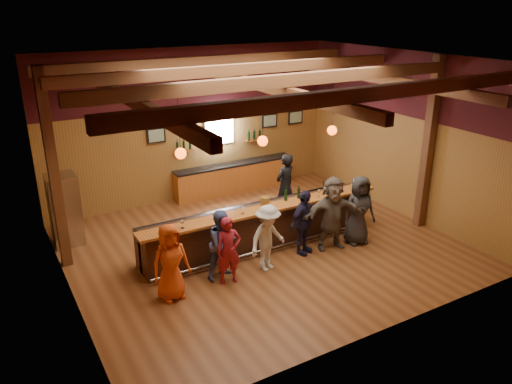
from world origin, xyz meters
TOP-DOWN VIEW (x-y plane):
  - room at (0.00, 0.06)m, footprint 9.04×9.00m
  - bar_counter at (0.02, 0.15)m, footprint 6.30×1.07m
  - back_bar_cabinet at (1.20, 3.72)m, footprint 4.00×0.52m
  - window at (0.80, 3.95)m, footprint 0.95×0.09m
  - framed_pictures at (1.67, 3.94)m, footprint 5.35×0.05m
  - wine_shelves at (0.80, 3.88)m, footprint 3.00×0.18m
  - pendant_lights at (0.00, 0.00)m, footprint 4.24×0.24m
  - stainless_fridge at (-4.10, 2.60)m, footprint 0.70×0.70m
  - customer_orange at (-2.74, -1.03)m, footprint 0.84×0.58m
  - customer_redvest at (-1.45, -1.06)m, footprint 0.60×0.44m
  - customer_denim at (-1.46, -0.80)m, footprint 0.90×0.78m
  - customer_white at (-0.46, -1.01)m, footprint 1.13×0.84m
  - customer_navy at (0.68, -0.77)m, footprint 1.01×0.67m
  - customer_brown at (1.44, -0.88)m, footprint 1.78×0.89m
  - customer_dark at (2.19, -0.97)m, footprint 0.93×0.69m
  - bartender at (1.52, 1.33)m, footprint 0.76×0.60m
  - ice_bucket at (0.04, -0.07)m, footprint 0.20×0.20m
  - bottle_a at (0.66, -0.02)m, footprint 0.08×0.08m
  - bottle_b at (1.02, -0.05)m, footprint 0.07×0.07m
  - glass_a at (-2.62, -0.25)m, footprint 0.07×0.07m
  - glass_b at (-2.15, -0.25)m, footprint 0.09×0.09m
  - glass_c at (-1.36, -0.18)m, footprint 0.07×0.07m
  - glass_d at (-1.16, -0.24)m, footprint 0.07×0.07m
  - glass_e at (-0.65, -0.21)m, footprint 0.08×0.08m
  - glass_f at (1.04, -0.15)m, footprint 0.08×0.08m
  - glass_g at (1.52, -0.22)m, footprint 0.08×0.08m
  - glass_h at (1.88, -0.12)m, footprint 0.07×0.07m

SIDE VIEW (x-z plane):
  - back_bar_cabinet at x=1.20m, z-range 0.00..0.95m
  - bar_counter at x=0.02m, z-range -0.03..1.08m
  - customer_redvest at x=-1.45m, z-range 0.00..1.50m
  - customer_white at x=-0.46m, z-range 0.00..1.56m
  - customer_denim at x=-1.46m, z-range 0.00..1.57m
  - customer_navy at x=0.68m, z-range 0.00..1.60m
  - customer_orange at x=-2.74m, z-range 0.00..1.63m
  - customer_dark at x=2.19m, z-range 0.00..1.75m
  - stainless_fridge at x=-4.10m, z-range 0.00..1.80m
  - bartender at x=1.52m, z-range 0.00..1.82m
  - customer_brown at x=1.44m, z-range 0.00..1.83m
  - ice_bucket at x=0.04m, z-range 1.11..1.33m
  - glass_c at x=-1.36m, z-range 1.15..1.31m
  - glass_d at x=-1.16m, z-range 1.15..1.31m
  - glass_h at x=1.88m, z-range 1.15..1.31m
  - glass_a at x=-2.62m, z-range 1.15..1.31m
  - glass_e at x=-0.65m, z-range 1.15..1.32m
  - glass_f at x=1.04m, z-range 1.15..1.32m
  - bottle_b at x=1.02m, z-range 1.07..1.40m
  - glass_g at x=1.52m, z-range 1.15..1.34m
  - glass_b at x=-2.15m, z-range 1.15..1.35m
  - bottle_a at x=0.66m, z-range 1.07..1.44m
  - wine_shelves at x=0.80m, z-range 1.47..1.77m
  - window at x=0.80m, z-range 1.57..2.52m
  - framed_pictures at x=1.67m, z-range 1.88..2.33m
  - pendant_lights at x=0.00m, z-range 2.02..3.39m
  - room at x=0.00m, z-range 0.95..5.47m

